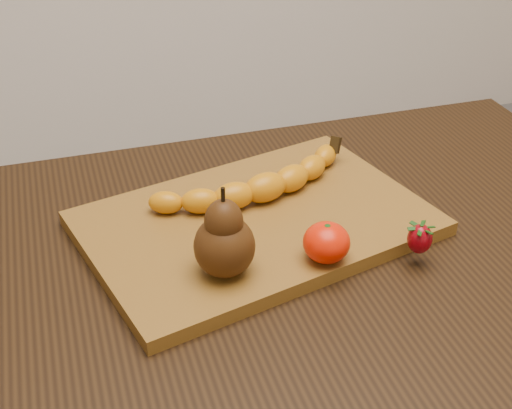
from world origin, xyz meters
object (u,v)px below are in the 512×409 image
object	(u,v)px
pear	(224,232)
table	(307,305)
mandarin	(327,242)
cutting_board	(256,223)

from	to	relation	value
pear	table	bearing A→B (deg)	18.47
table	mandarin	xyz separation A→B (m)	(-0.00, -0.05, 0.14)
cutting_board	pear	size ratio (longest dim) A/B	3.91
table	cutting_board	size ratio (longest dim) A/B	2.22
cutting_board	mandarin	bearing A→B (deg)	-78.62
cutting_board	mandarin	distance (m)	0.13
table	mandarin	distance (m)	0.15
table	cutting_board	world-z (taller)	cutting_board
cutting_board	mandarin	size ratio (longest dim) A/B	7.70
table	mandarin	bearing A→B (deg)	-90.60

